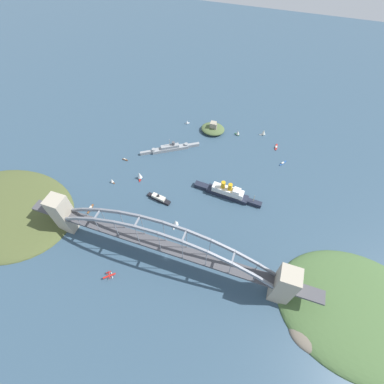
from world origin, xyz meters
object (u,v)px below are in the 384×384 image
at_px(naval_cruiser, 171,148).
at_px(small_boat_0, 176,223).
at_px(small_boat_4, 140,175).
at_px(small_boat_8, 125,160).
at_px(small_boat_2, 90,208).
at_px(small_boat_6, 238,133).
at_px(seaplane_taxiing_near_bridge, 110,276).
at_px(fort_island_mid_harbor, 213,129).
at_px(small_boat_1, 112,181).
at_px(harbor_ferry_steamer, 159,198).
at_px(ocean_liner, 227,192).
at_px(small_boat_7, 187,122).
at_px(small_boat_5, 283,163).
at_px(harbor_arch_bridge, 163,245).
at_px(small_boat_3, 276,147).
at_px(small_boat_9, 264,132).

distance_m(naval_cruiser, small_boat_0, 115.66).
bearing_deg(small_boat_4, small_boat_8, 145.96).
relative_size(small_boat_2, small_boat_6, 1.55).
height_order(naval_cruiser, small_boat_4, naval_cruiser).
relative_size(seaplane_taxiing_near_bridge, small_boat_4, 0.87).
bearing_deg(fort_island_mid_harbor, small_boat_1, -123.74).
bearing_deg(naval_cruiser, harbor_ferry_steamer, -77.36).
xyz_separation_m(ocean_liner, small_boat_7, (-87.11, 108.10, -2.94)).
height_order(small_boat_2, small_boat_7, small_boat_7).
bearing_deg(fort_island_mid_harbor, small_boat_5, -17.27).
relative_size(naval_cruiser, small_boat_0, 6.71).
bearing_deg(small_boat_5, fort_island_mid_harbor, 162.73).
distance_m(ocean_liner, small_boat_6, 108.52).
distance_m(small_boat_5, small_boat_6, 75.53).
height_order(harbor_arch_bridge, naval_cruiser, harbor_arch_bridge).
bearing_deg(naval_cruiser, seaplane_taxiing_near_bridge, -86.74).
bearing_deg(small_boat_6, ocean_liner, -83.44).
bearing_deg(small_boat_6, small_boat_3, -8.56).
bearing_deg(ocean_liner, small_boat_6, 96.56).
relative_size(harbor_ferry_steamer, small_boat_5, 2.62).
bearing_deg(small_boat_4, small_boat_7, 81.02).
relative_size(small_boat_7, small_boat_8, 0.83).
bearing_deg(small_boat_8, harbor_arch_bridge, -46.55).
bearing_deg(small_boat_6, naval_cruiser, -142.69).
bearing_deg(harbor_ferry_steamer, small_boat_2, -151.20).
relative_size(fort_island_mid_harbor, small_boat_0, 3.24).
height_order(ocean_liner, small_boat_1, ocean_liner).
height_order(naval_cruiser, fort_island_mid_harbor, naval_cruiser).
xyz_separation_m(naval_cruiser, small_boat_2, (-48.68, -116.74, -2.45)).
distance_m(fort_island_mid_harbor, small_boat_1, 156.34).
distance_m(small_boat_2, small_boat_4, 67.07).
bearing_deg(seaplane_taxiing_near_bridge, naval_cruiser, 93.26).
bearing_deg(small_boat_2, small_boat_8, 89.75).
xyz_separation_m(small_boat_0, small_boat_1, (-93.15, 30.23, -1.72)).
relative_size(small_boat_3, small_boat_6, 1.52).
height_order(small_boat_2, small_boat_8, small_boat_2).
relative_size(ocean_liner, small_boat_3, 6.46).
bearing_deg(small_boat_4, ocean_liner, 4.85).
bearing_deg(small_boat_3, small_boat_8, -154.19).
xyz_separation_m(fort_island_mid_harbor, small_boat_9, (68.51, 15.50, -0.14)).
distance_m(harbor_arch_bridge, naval_cruiser, 153.00).
height_order(small_boat_1, small_boat_5, small_boat_1).
relative_size(seaplane_taxiing_near_bridge, small_boat_3, 0.80).
distance_m(small_boat_5, small_boat_7, 145.89).
bearing_deg(harbor_arch_bridge, small_boat_0, 95.58).
bearing_deg(seaplane_taxiing_near_bridge, small_boat_7, 91.92).
bearing_deg(ocean_liner, fort_island_mid_harbor, 114.45).
height_order(harbor_ferry_steamer, small_boat_7, harbor_ferry_steamer).
bearing_deg(harbor_ferry_steamer, seaplane_taxiing_near_bridge, -94.67).
relative_size(small_boat_4, small_boat_6, 1.39).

